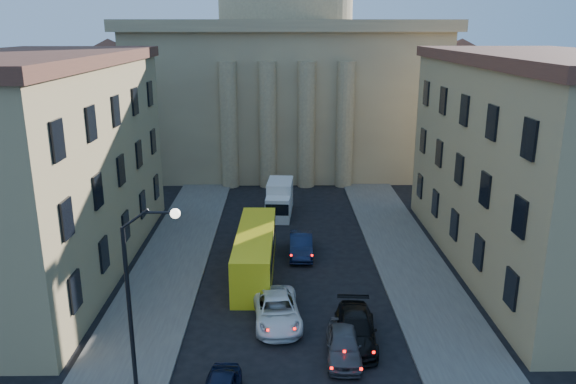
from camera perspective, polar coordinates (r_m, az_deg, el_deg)
sidewalk_left at (r=37.31m, az=-12.97°, el=-9.72°), size 5.00×60.00×0.15m
sidewalk_right at (r=37.63m, az=13.63°, el=-9.53°), size 5.00×60.00×0.15m
church at (r=70.34m, az=-0.24°, el=12.82°), size 68.02×28.76×36.60m
building_left at (r=41.13m, az=-24.15°, el=2.57°), size 11.60×26.60×14.70m
building_right at (r=41.71m, az=24.36°, el=2.72°), size 11.60×26.60×14.70m
street_lamp at (r=25.98m, az=-14.86°, el=-9.09°), size 2.62×0.44×8.83m
car_left_mid at (r=32.60m, az=-1.13°, el=-11.92°), size 3.02×5.72×1.53m
car_right_mid at (r=30.98m, az=6.86°, el=-13.66°), size 2.51×5.45×1.54m
car_right_far at (r=29.69m, az=5.67°, el=-15.11°), size 2.04×4.49×1.49m
car_right_distant at (r=41.62m, az=1.33°, el=-5.40°), size 1.77×4.80×1.57m
city_bus at (r=38.39m, az=-3.34°, el=-6.02°), size 2.71×10.71×3.00m
box_truck at (r=50.20m, az=-0.87°, el=-0.79°), size 2.52×5.56×2.98m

